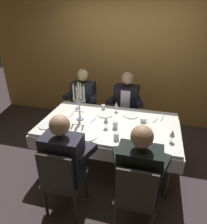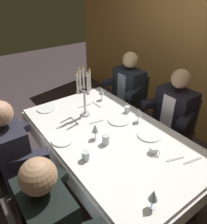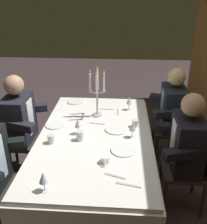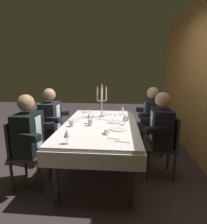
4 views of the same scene
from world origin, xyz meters
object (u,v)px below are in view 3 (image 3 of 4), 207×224
water_tumbler_1 (51,139)px  water_tumbler_2 (80,136)px  candelabra (97,93)px  water_tumbler_0 (135,123)px  wine_glass_1 (78,123)px  seated_diner_1 (18,119)px  dinner_plate_2 (117,129)px  wine_glass_3 (133,127)px  dinner_plate_1 (76,101)px  dinner_plate_3 (56,125)px  coffee_cup_0 (105,160)px  seated_diner_0 (173,108)px  seated_diner_2 (188,144)px  wine_glass_2 (129,101)px  dinner_plate_0 (124,150)px  dining_table (95,145)px  wine_glass_0 (43,178)px

water_tumbler_1 → water_tumbler_2: size_ratio=0.90×
candelabra → water_tumbler_0: 0.53m
wine_glass_1 → seated_diner_1: bearing=-112.0°
dinner_plate_2 → wine_glass_3: bearing=48.1°
dinner_plate_1 → dinner_plate_3: 0.65m
water_tumbler_2 → coffee_cup_0: (0.35, 0.27, -0.02)m
seated_diner_0 → seated_diner_2: bearing=0.0°
water_tumbler_1 → coffee_cup_0: water_tumbler_1 is taller
seated_diner_1 → dinner_plate_1: bearing=131.9°
water_tumbler_0 → coffee_cup_0: water_tumbler_0 is taller
wine_glass_2 → water_tumbler_2: 0.87m
water_tumbler_2 → wine_glass_3: bearing=100.2°
dinner_plate_0 → dinner_plate_3: size_ratio=1.10×
dinner_plate_1 → wine_glass_3: size_ratio=1.32×
candelabra → seated_diner_1: bearing=-81.2°
dining_table → water_tumbler_2: bearing=-50.1°
dinner_plate_2 → water_tumbler_1: 0.68m
wine_glass_1 → wine_glass_2: 0.80m
dining_table → dinner_plate_2: 0.27m
wine_glass_1 → candelabra: bearing=160.3°
dinner_plate_3 → wine_glass_0: 1.01m
dinner_plate_1 → wine_glass_2: (0.19, 0.67, 0.11)m
seated_diner_1 → seated_diner_2: same height
wine_glass_0 → seated_diner_2: bearing=121.8°
water_tumbler_1 → dinner_plate_3: bearing=-173.0°
water_tumbler_2 → wine_glass_1: bearing=-163.4°
seated_diner_1 → wine_glass_2: bearing=104.5°
dinner_plate_2 → water_tumbler_1: (0.30, -0.61, 0.04)m
wine_glass_1 → seated_diner_0: (-0.70, 1.05, -0.12)m
dinner_plate_0 → wine_glass_1: 0.54m
wine_glass_1 → water_tumbler_2: bearing=16.6°
water_tumbler_2 → seated_diner_1: 0.86m
candelabra → seated_diner_2: 1.08m
dinner_plate_3 → wine_glass_1: size_ratio=1.30×
wine_glass_3 → dinner_plate_1: bearing=-140.2°
dinner_plate_1 → wine_glass_1: 0.82m
dining_table → wine_glass_1: bearing=-93.1°
water_tumbler_1 → seated_diner_0: 1.56m
candelabra → coffee_cup_0: bearing=9.4°
dinner_plate_2 → wine_glass_1: 0.41m
candelabra → seated_diner_1: size_ratio=0.46×
candelabra → seated_diner_1: candelabra is taller
dinner_plate_3 → water_tumbler_1: 0.35m
seated_diner_0 → candelabra: bearing=-73.2°
dinner_plate_2 → water_tumbler_2: 0.41m
water_tumbler_1 → dinner_plate_2: bearing=116.1°
dinner_plate_0 → water_tumbler_2: size_ratio=2.50×
water_tumbler_2 → candelabra: bearing=167.9°
dining_table → seated_diner_0: size_ratio=1.56×
dinner_plate_1 → water_tumbler_0: 0.95m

